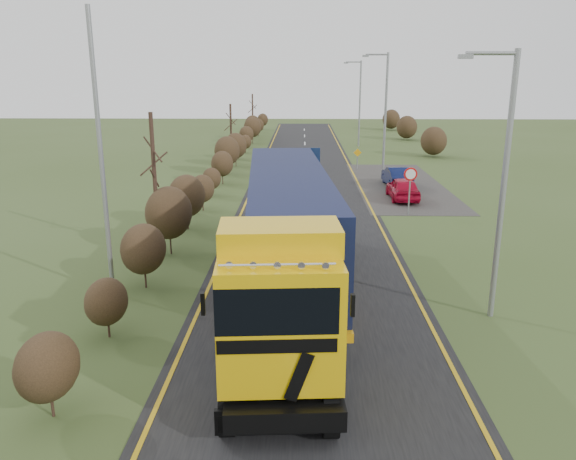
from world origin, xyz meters
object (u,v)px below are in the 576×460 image
at_px(car_blue_sedan, 397,177).
at_px(speed_sign, 410,181).
at_px(lorry, 287,233).
at_px(car_red_hatchback, 403,188).
at_px(streetlight_near, 501,178).

relative_size(car_blue_sedan, speed_sign, 1.58).
distance_m(lorry, car_red_hatchback, 17.95).
height_order(lorry, car_red_hatchback, lorry).
xyz_separation_m(car_blue_sedan, speed_sign, (-0.65, -8.07, 1.19)).
xyz_separation_m(lorry, car_blue_sedan, (7.05, 20.70, -1.82)).
distance_m(car_blue_sedan, streetlight_near, 21.90).
xyz_separation_m(streetlight_near, speed_sign, (-0.10, 13.48, -2.64)).
distance_m(car_red_hatchback, speed_sign, 4.09).
distance_m(streetlight_near, speed_sign, 13.74).
bearing_deg(streetlight_near, lorry, 172.53).
bearing_deg(streetlight_near, speed_sign, 90.45).
height_order(lorry, car_blue_sedan, lorry).
height_order(car_blue_sedan, streetlight_near, streetlight_near).
relative_size(lorry, streetlight_near, 1.94).
bearing_deg(car_red_hatchback, streetlight_near, 88.91).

